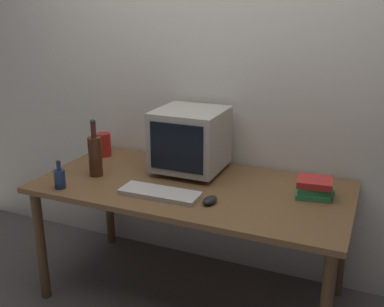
% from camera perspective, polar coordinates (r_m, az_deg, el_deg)
% --- Properties ---
extents(ground_plane, '(6.00, 6.00, 0.00)m').
position_cam_1_polar(ground_plane, '(2.82, 0.00, -17.29)').
color(ground_plane, '#56514C').
extents(back_wall, '(4.00, 0.08, 2.50)m').
position_cam_1_polar(back_wall, '(2.76, 3.92, 10.11)').
color(back_wall, silver).
rests_on(back_wall, ground).
extents(desk, '(1.69, 0.82, 0.70)m').
position_cam_1_polar(desk, '(2.51, 0.00, -5.53)').
color(desk, brown).
rests_on(desk, ground).
extents(crt_monitor, '(0.38, 0.39, 0.37)m').
position_cam_1_polar(crt_monitor, '(2.61, -0.23, 1.72)').
color(crt_monitor, '#B2AD9E').
rests_on(crt_monitor, desk).
extents(keyboard, '(0.42, 0.16, 0.02)m').
position_cam_1_polar(keyboard, '(2.35, -4.07, -4.98)').
color(keyboard, beige).
rests_on(keyboard, desk).
extents(computer_mouse, '(0.08, 0.11, 0.04)m').
position_cam_1_polar(computer_mouse, '(2.25, 2.25, -5.88)').
color(computer_mouse, black).
rests_on(computer_mouse, desk).
extents(bottle_tall, '(0.08, 0.08, 0.33)m').
position_cam_1_polar(bottle_tall, '(2.63, -12.07, -0.14)').
color(bottle_tall, '#472314').
rests_on(bottle_tall, desk).
extents(bottle_short, '(0.06, 0.06, 0.16)m').
position_cam_1_polar(bottle_short, '(2.51, -16.28, -2.96)').
color(bottle_short, navy).
rests_on(bottle_short, desk).
extents(book_stack, '(0.21, 0.17, 0.10)m').
position_cam_1_polar(book_stack, '(2.39, 15.10, -4.18)').
color(book_stack, '#33894C').
rests_on(book_stack, desk).
extents(metal_canister, '(0.09, 0.09, 0.15)m').
position_cam_1_polar(metal_canister, '(2.98, -11.01, 1.10)').
color(metal_canister, '#A51E19').
rests_on(metal_canister, desk).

